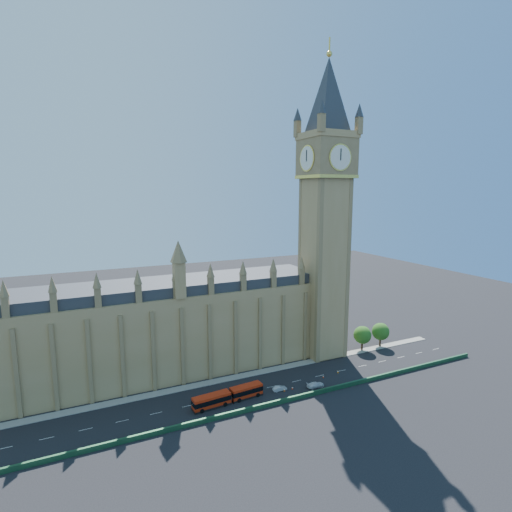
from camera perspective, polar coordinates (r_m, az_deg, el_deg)
name	(u,v)px	position (r m, az deg, el deg)	size (l,w,h in m)	color
ground	(232,396)	(113.13, -3.49, -19.32)	(400.00, 400.00, 0.00)	black
palace_westminster	(121,334)	(121.98, -18.70, -10.50)	(120.00, 20.00, 28.00)	#9D7F4C
elizabeth_tower	(326,190)	(129.80, 9.91, 9.32)	(20.59, 20.59, 105.00)	#9D7F4C
bridge_parapet	(245,410)	(105.58, -1.57, -21.18)	(160.00, 0.60, 1.20)	#1E4C2D
kerb_north	(220,381)	(121.00, -5.22, -17.29)	(160.00, 3.00, 0.16)	gray
tree_east_near	(363,334)	(143.79, 15.01, -10.77)	(6.00, 6.00, 8.50)	#382619
tree_east_far	(381,331)	(148.83, 17.42, -10.19)	(6.00, 6.00, 8.50)	#382619
red_bus	(228,396)	(109.44, -3.98, -19.35)	(19.46, 4.45, 3.28)	red
car_grey	(243,396)	(111.30, -1.91, -19.38)	(1.79, 4.45, 1.52)	#414449
car_silver	(280,388)	(115.32, 3.41, -18.36)	(1.39, 3.97, 1.31)	#B3B6BB
car_white	(316,385)	(118.02, 8.51, -17.73)	(2.04, 5.01, 1.45)	silver
cone_a	(323,377)	(123.71, 9.59, -16.63)	(0.48, 0.48, 0.69)	black
cone_b	(284,390)	(115.23, 4.09, -18.55)	(0.65, 0.65, 0.78)	black
cone_c	(292,388)	(116.41, 5.23, -18.27)	(0.62, 0.62, 0.74)	black
cone_d	(338,372)	(127.33, 11.62, -15.89)	(0.55, 0.55, 0.79)	black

